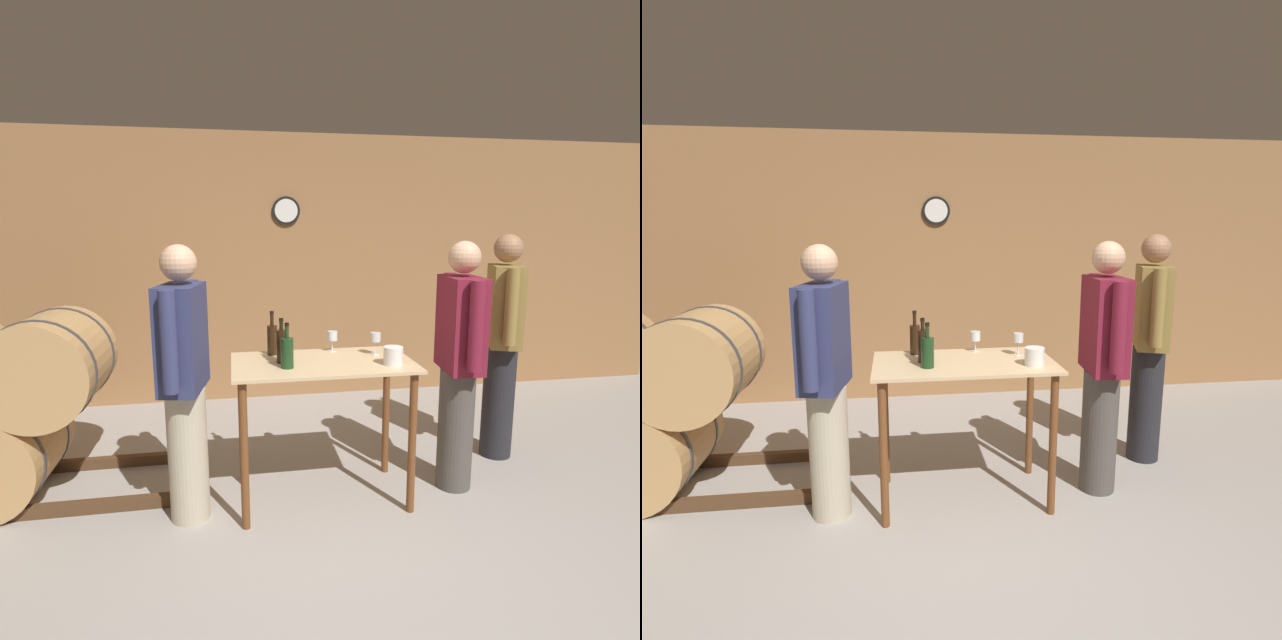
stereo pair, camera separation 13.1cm
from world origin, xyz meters
TOP-DOWN VIEW (x-y plane):
  - ground_plane at (0.00, 0.00)m, footprint 14.00×14.00m
  - back_wall at (-0.00, 2.88)m, footprint 8.40×0.08m
  - tasting_table at (-0.12, 0.77)m, footprint 1.15×0.66m
  - wine_bottle_far_left at (-0.42, 0.99)m, footprint 0.07×0.07m
  - wine_bottle_left at (-0.38, 0.78)m, footprint 0.07×0.07m
  - wine_bottle_center at (-0.36, 0.66)m, footprint 0.08×0.08m
  - wine_glass_near_left at (-0.01, 1.02)m, footprint 0.07×0.07m
  - wine_glass_near_center at (0.26, 0.88)m, footprint 0.07×0.07m
  - ice_bucket at (0.30, 0.62)m, footprint 0.12×0.12m
  - person_host at (0.81, 0.76)m, footprint 0.25×0.59m
  - person_visitor_with_scarf at (-0.97, 0.68)m, footprint 0.29×0.58m
  - person_visitor_bearded at (1.35, 1.16)m, footprint 0.34×0.56m

SIDE VIEW (x-z plane):
  - ground_plane at x=0.00m, z-range 0.00..0.00m
  - tasting_table at x=-0.12m, z-range 0.28..1.22m
  - person_visitor_with_scarf at x=-0.97m, z-range 0.05..1.74m
  - person_host at x=0.81m, z-range 0.05..1.75m
  - person_visitor_bearded at x=1.35m, z-range 0.05..1.79m
  - ice_bucket at x=0.30m, z-range 0.94..1.05m
  - wine_bottle_center at x=-0.36m, z-range 0.90..1.18m
  - wine_glass_near_left at x=-0.01m, z-range 0.97..1.11m
  - wine_bottle_far_left at x=-0.42m, z-range 0.90..1.20m
  - wine_glass_near_center at x=0.26m, z-range 0.98..1.13m
  - wine_bottle_left at x=-0.38m, z-range 0.91..1.20m
  - back_wall at x=0.00m, z-range 0.00..2.70m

